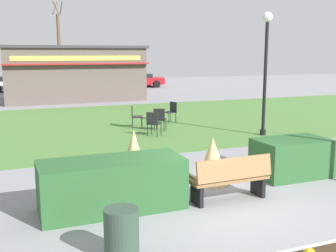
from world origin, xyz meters
TOP-DOWN VIEW (x-y plane):
  - ground_plane at (0.00, 0.00)m, footprint 80.00×80.00m
  - lawn_patch at (0.00, 10.30)m, footprint 36.00×12.00m
  - park_bench at (0.14, 0.18)m, footprint 1.71×0.56m
  - hedge_left at (-2.22, 0.62)m, footprint 2.76×1.10m
  - hedge_right at (2.43, 1.14)m, footprint 1.80×1.10m
  - ornamental_grass_behind_left at (-1.45, 1.70)m, footprint 0.76×0.76m
  - ornamental_grass_behind_right at (0.33, 1.32)m, footprint 0.80×0.80m
  - lamppost_mid at (4.78, 5.75)m, footprint 0.36×0.36m
  - trash_bin at (-2.57, -1.32)m, footprint 0.52×0.52m
  - food_kiosk at (0.16, 20.35)m, footprint 8.74×5.47m
  - cafe_chair_west at (2.71, 9.66)m, footprint 0.54×0.54m
  - cafe_chair_east at (0.94, 7.06)m, footprint 0.62×0.62m
  - cafe_chair_center at (0.81, 8.93)m, footprint 0.54×0.54m
  - cafe_chair_north at (1.51, 7.93)m, footprint 0.61×0.61m
  - parked_car_west_slot at (-3.29, 27.68)m, footprint 4.29×2.24m
  - parked_car_center_slot at (1.80, 27.68)m, footprint 4.28×2.21m
  - parked_car_east_slot at (6.96, 27.68)m, footprint 4.26×2.18m
  - tree_right_bg at (0.75, 31.12)m, footprint 0.91×0.96m

SIDE VIEW (x-z plane):
  - ground_plane at x=0.00m, z-range 0.00..0.00m
  - lawn_patch at x=0.00m, z-range 0.00..0.01m
  - trash_bin at x=-2.57m, z-range 0.00..0.77m
  - hedge_right at x=2.43m, z-range 0.00..0.93m
  - park_bench at x=0.14m, z-range 0.01..0.96m
  - hedge_left at x=-2.22m, z-range 0.00..1.00m
  - cafe_chair_west at x=2.71m, z-range 0.08..0.97m
  - cafe_chair_east at x=0.94m, z-range 0.08..0.97m
  - cafe_chair_center at x=0.81m, z-range 0.08..0.97m
  - cafe_chair_north at x=1.51m, z-range 0.08..0.97m
  - ornamental_grass_behind_right at x=0.33m, z-range 0.00..1.10m
  - parked_car_west_slot at x=-3.29m, z-range 0.04..1.24m
  - parked_car_center_slot at x=1.80m, z-range 0.04..1.24m
  - parked_car_east_slot at x=6.96m, z-range 0.04..1.24m
  - ornamental_grass_behind_left at x=-1.45m, z-range 0.00..1.35m
  - food_kiosk at x=0.16m, z-range 0.01..3.44m
  - lamppost_mid at x=4.78m, z-range 0.56..4.99m
  - tree_right_bg at x=0.75m, z-range -0.37..7.04m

